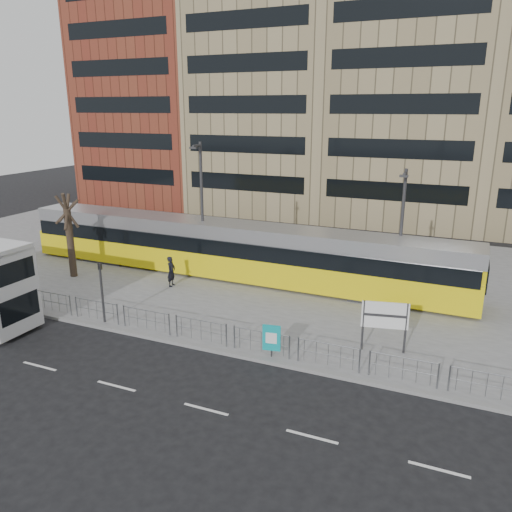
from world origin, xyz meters
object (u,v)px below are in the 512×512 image
at_px(station_sign, 385,318).
at_px(pedestrian, 171,271).
at_px(lamp_post_west, 202,204).
at_px(lamp_post_east, 401,227).
at_px(bare_tree, 65,190).
at_px(tram, 231,250).
at_px(traffic_light_west, 101,285).
at_px(ad_panel, 271,338).

relative_size(station_sign, pedestrian, 1.26).
distance_m(pedestrian, lamp_post_west, 4.70).
height_order(pedestrian, lamp_post_east, lamp_post_east).
bearing_deg(lamp_post_east, station_sign, -86.25).
distance_m(lamp_post_west, lamp_post_east, 12.15).
xyz_separation_m(lamp_post_west, lamp_post_east, (12.09, 1.04, -0.60)).
xyz_separation_m(pedestrian, lamp_post_east, (12.67, 3.96, 3.04)).
distance_m(lamp_post_west, bare_tree, 8.35).
xyz_separation_m(tram, traffic_light_west, (-2.72, -8.98, 0.23)).
bearing_deg(traffic_light_west, pedestrian, 91.98).
relative_size(pedestrian, lamp_post_east, 0.26).
bearing_deg(station_sign, tram, 136.27).
bearing_deg(station_sign, traffic_light_west, 178.03).
distance_m(station_sign, pedestrian, 13.65).
distance_m(tram, lamp_post_east, 10.47).
bearing_deg(ad_panel, tram, 115.43).
distance_m(tram, pedestrian, 4.06).
xyz_separation_m(ad_panel, lamp_post_west, (-8.25, 8.90, 3.70)).
distance_m(tram, bare_tree, 10.78).
bearing_deg(pedestrian, lamp_post_east, -76.90).
height_order(pedestrian, lamp_post_west, lamp_post_west).
relative_size(ad_panel, lamp_post_west, 0.18).
height_order(traffic_light_west, bare_tree, bare_tree).
bearing_deg(lamp_post_west, ad_panel, -47.16).
relative_size(tram, lamp_post_east, 4.10).
relative_size(traffic_light_west, lamp_post_west, 0.37).
bearing_deg(station_sign, lamp_post_east, 81.96).
height_order(tram, ad_panel, tram).
bearing_deg(bare_tree, ad_panel, -18.04).
bearing_deg(lamp_post_west, lamp_post_east, 4.94).
relative_size(lamp_post_west, bare_tree, 1.14).
bearing_deg(lamp_post_east, bare_tree, -165.99).
height_order(lamp_post_west, lamp_post_east, lamp_post_west).
xyz_separation_m(ad_panel, bare_tree, (-15.61, 5.09, 4.66)).
bearing_deg(ad_panel, station_sign, 19.66).
bearing_deg(ad_panel, bare_tree, 152.44).
relative_size(tram, traffic_light_west, 9.52).
distance_m(tram, ad_panel, 11.12).
relative_size(station_sign, traffic_light_west, 0.75).
bearing_deg(tram, lamp_post_east, 5.46).
distance_m(traffic_light_west, bare_tree, 8.96).
xyz_separation_m(tram, ad_panel, (6.35, -9.08, -0.88)).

